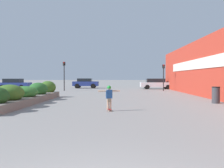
# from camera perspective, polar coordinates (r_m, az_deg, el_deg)

# --- Properties ---
(building_wall_right) EXTENTS (0.67, 36.99, 5.06)m
(building_wall_right) POSITION_cam_1_polar(r_m,az_deg,el_deg) (20.64, 22.53, 3.78)
(building_wall_right) COLOR #B23323
(building_wall_right) RESTS_ON ground_plane
(planter_box) EXTENTS (1.71, 11.16, 1.38)m
(planter_box) POSITION_cam_1_polar(r_m,az_deg,el_deg) (17.16, -18.97, -2.36)
(planter_box) COLOR slate
(planter_box) RESTS_ON ground_plane
(skateboard) EXTENTS (0.29, 0.63, 0.09)m
(skateboard) POSITION_cam_1_polar(r_m,az_deg,el_deg) (12.57, -0.66, -5.87)
(skateboard) COLOR maroon
(skateboard) RESTS_ON ground_plane
(skateboarder) EXTENTS (1.09, 0.32, 1.19)m
(skateboarder) POSITION_cam_1_polar(r_m,az_deg,el_deg) (12.49, -0.66, -2.49)
(skateboarder) COLOR tan
(skateboarder) RESTS_ON skateboard
(trash_bin) EXTENTS (0.52, 0.52, 1.08)m
(trash_bin) POSITION_cam_1_polar(r_m,az_deg,el_deg) (17.54, 22.65, -2.32)
(trash_bin) COLOR #38383D
(trash_bin) RESTS_ON ground_plane
(car_leftmost) EXTENTS (4.25, 1.91, 1.63)m
(car_leftmost) POSITION_cam_1_polar(r_m,az_deg,el_deg) (40.08, 23.48, 0.24)
(car_leftmost) COLOR black
(car_leftmost) RESTS_ON ground_plane
(car_center_left) EXTENTS (4.42, 2.01, 1.49)m
(car_center_left) POSITION_cam_1_polar(r_m,az_deg,el_deg) (38.31, -21.47, 0.09)
(car_center_left) COLOR navy
(car_center_left) RESTS_ON ground_plane
(car_center_right) EXTENTS (4.66, 2.05, 1.50)m
(car_center_right) POSITION_cam_1_polar(r_m,az_deg,el_deg) (36.41, 10.09, 0.11)
(car_center_right) COLOR silver
(car_center_right) RESTS_ON ground_plane
(car_rightmost) EXTENTS (3.90, 1.91, 1.50)m
(car_rightmost) POSITION_cam_1_polar(r_m,az_deg,el_deg) (38.68, -6.07, 0.24)
(car_rightmost) COLOR navy
(car_rightmost) RESTS_ON ground_plane
(traffic_light_left) EXTENTS (0.28, 0.30, 3.59)m
(traffic_light_left) POSITION_cam_1_polar(r_m,az_deg,el_deg) (31.39, -10.89, 2.89)
(traffic_light_left) COLOR black
(traffic_light_left) RESTS_ON ground_plane
(traffic_light_right) EXTENTS (0.28, 0.30, 3.26)m
(traffic_light_right) POSITION_cam_1_polar(r_m,az_deg,el_deg) (31.41, 11.70, 2.52)
(traffic_light_right) COLOR black
(traffic_light_right) RESTS_ON ground_plane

